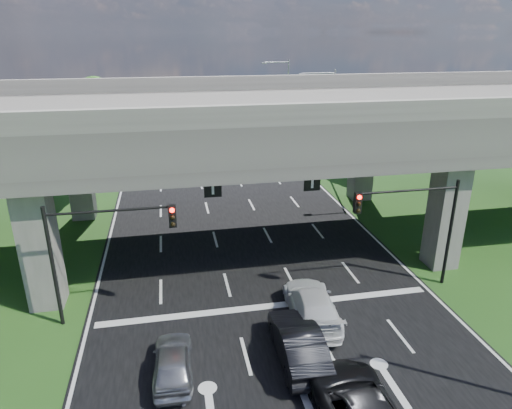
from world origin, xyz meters
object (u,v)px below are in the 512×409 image
object	(u,v)px
streetlight_far	(328,116)
car_dark	(298,342)
car_silver	(173,362)
car_white	(312,305)
signal_right	(416,216)
signal_left	(100,241)
streetlight_beyond	(285,95)

from	to	relation	value
streetlight_far	car_dark	bearing A→B (deg)	-111.64
car_silver	car_white	xyz separation A→B (m)	(6.66, 2.72, 0.10)
car_silver	car_dark	distance (m)	5.20
signal_right	car_dark	xyz separation A→B (m)	(-7.48, -4.53, -3.35)
signal_right	streetlight_far	distance (m)	20.25
signal_right	car_dark	distance (m)	9.37
signal_left	streetlight_far	world-z (taller)	streetlight_far
streetlight_far	car_dark	size ratio (longest dim) A/B	2.03
streetlight_far	car_dark	xyz separation A→B (m)	(-9.76, -24.59, -5.01)
signal_right	car_white	world-z (taller)	signal_right
signal_left	streetlight_far	distance (m)	26.95
car_silver	signal_right	bearing A→B (deg)	-157.84
signal_right	signal_left	xyz separation A→B (m)	(-15.65, 0.00, 0.00)
signal_right	signal_left	distance (m)	15.65
streetlight_beyond	car_dark	world-z (taller)	streetlight_beyond
car_dark	signal_left	bearing A→B (deg)	-27.59
streetlight_beyond	car_silver	world-z (taller)	streetlight_beyond
signal_right	car_white	distance (m)	7.15
signal_left	car_white	world-z (taller)	signal_left
streetlight_beyond	car_dark	xyz separation A→B (m)	(-9.76, -40.59, -5.01)
signal_left	car_silver	xyz separation A→B (m)	(2.96, -4.56, -3.49)
signal_right	signal_left	world-z (taller)	same
streetlight_far	car_white	xyz separation A→B (m)	(-8.30, -21.90, -5.05)
streetlight_beyond	car_dark	size ratio (longest dim) A/B	2.03
signal_left	car_white	bearing A→B (deg)	-10.84
car_white	streetlight_far	bearing A→B (deg)	-105.92
streetlight_far	streetlight_beyond	size ratio (longest dim) A/B	1.00
signal_left	streetlight_beyond	size ratio (longest dim) A/B	0.60
streetlight_beyond	car_white	distance (m)	39.13
signal_right	car_silver	size ratio (longest dim) A/B	1.52
signal_right	car_white	xyz separation A→B (m)	(-6.02, -1.84, -3.39)
signal_right	signal_left	size ratio (longest dim) A/B	1.00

